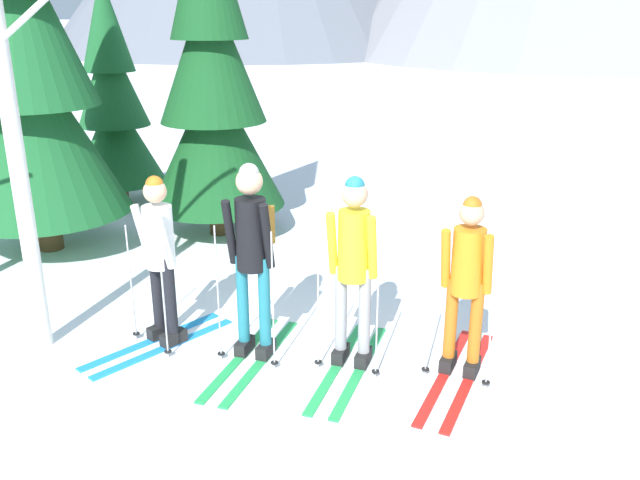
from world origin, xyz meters
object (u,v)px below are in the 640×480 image
(skier_in_yellow, at_px, (354,261))
(pine_tree_near, at_px, (212,87))
(skier_in_orange, at_px, (466,282))
(pine_tree_far, at_px, (113,102))
(pine_tree_mid, at_px, (25,61))
(skier_in_white, at_px, (159,255))
(birch_tree_slender, at_px, (16,141))
(skier_in_black, at_px, (252,249))

(skier_in_yellow, distance_m, pine_tree_near, 4.33)
(skier_in_orange, bearing_deg, skier_in_yellow, -169.93)
(pine_tree_near, distance_m, pine_tree_far, 2.63)
(skier_in_orange, xyz_separation_m, pine_tree_near, (-3.98, 2.74, 1.23))
(pine_tree_mid, bearing_deg, pine_tree_far, 103.50)
(skier_in_white, xyz_separation_m, skier_in_yellow, (1.85, 0.27, 0.09))
(pine_tree_mid, bearing_deg, birch_tree_slender, -49.16)
(pine_tree_far, bearing_deg, skier_in_white, -49.01)
(pine_tree_near, bearing_deg, skier_in_black, -55.80)
(skier_in_orange, height_order, pine_tree_far, pine_tree_far)
(birch_tree_slender, bearing_deg, pine_tree_near, 91.11)
(skier_in_white, distance_m, pine_tree_far, 5.50)
(pine_tree_near, height_order, pine_tree_mid, pine_tree_mid)
(skier_in_yellow, xyz_separation_m, skier_in_orange, (0.97, 0.17, -0.12))
(skier_in_white, distance_m, pine_tree_mid, 3.84)
(skier_in_yellow, bearing_deg, skier_in_white, -171.81)
(skier_in_orange, xyz_separation_m, pine_tree_mid, (-5.83, 1.33, 1.62))
(skier_in_white, height_order, skier_in_yellow, skier_in_yellow)
(skier_in_yellow, relative_size, skier_in_orange, 0.99)
(skier_in_white, bearing_deg, skier_in_black, 5.35)
(skier_in_orange, height_order, pine_tree_near, pine_tree_near)
(skier_in_yellow, xyz_separation_m, birch_tree_slender, (-2.94, -0.72, 1.00))
(skier_in_black, distance_m, skier_in_yellow, 0.93)
(skier_in_black, xyz_separation_m, skier_in_yellow, (0.91, 0.18, -0.06))
(pine_tree_mid, height_order, pine_tree_far, pine_tree_mid)
(pine_tree_near, relative_size, pine_tree_far, 1.26)
(skier_in_orange, relative_size, pine_tree_near, 0.39)
(pine_tree_mid, relative_size, birch_tree_slender, 1.40)
(skier_in_white, distance_m, skier_in_black, 0.96)
(skier_in_white, bearing_deg, pine_tree_far, 130.99)
(skier_in_white, bearing_deg, skier_in_orange, 8.84)
(skier_in_yellow, relative_size, pine_tree_far, 0.48)
(skier_in_white, xyz_separation_m, pine_tree_mid, (-3.01, 1.77, 1.59))
(pine_tree_near, bearing_deg, pine_tree_far, 158.82)
(pine_tree_far, height_order, birch_tree_slender, birch_tree_slender)
(skier_in_white, xyz_separation_m, pine_tree_near, (-1.16, 3.18, 1.20))
(skier_in_orange, bearing_deg, pine_tree_near, 145.44)
(pine_tree_near, bearing_deg, pine_tree_mid, -142.71)
(skier_in_orange, distance_m, pine_tree_mid, 6.20)
(skier_in_white, relative_size, skier_in_black, 0.91)
(skier_in_black, distance_m, pine_tree_mid, 4.53)
(skier_in_white, distance_m, skier_in_orange, 2.85)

